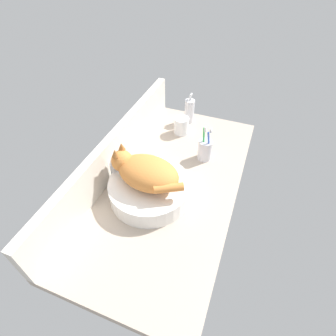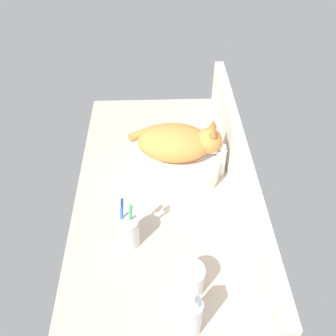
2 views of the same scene
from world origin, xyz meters
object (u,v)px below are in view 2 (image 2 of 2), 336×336
object	(u,v)px
faucet	(219,158)
sink_basin	(174,163)
cat	(179,142)
soap_dispenser	(192,317)
toothbrush_cup	(129,231)
water_glass	(191,280)

from	to	relation	value
faucet	sink_basin	bearing A→B (deg)	-95.78
cat	faucet	size ratio (longest dim) A/B	2.35
soap_dispenser	toothbrush_cup	size ratio (longest dim) A/B	0.89
soap_dispenser	toothbrush_cup	xyz separation A→B (cm)	(-27.36, -16.46, -1.37)
sink_basin	soap_dispenser	bearing A→B (deg)	1.49
toothbrush_cup	faucet	bearing A→B (deg)	134.01
faucet	toothbrush_cup	distance (cm)	42.34
faucet	toothbrush_cup	xyz separation A→B (cm)	(29.39, -30.42, -1.82)
cat	water_glass	xyz separation A→B (cm)	(46.71, 0.85, -9.66)
cat	soap_dispenser	distance (cm)	58.66
sink_basin	faucet	bearing A→B (deg)	84.22
soap_dispenser	water_glass	size ratio (longest dim) A/B	1.85
sink_basin	water_glass	xyz separation A→B (cm)	(46.77, 2.22, 0.05)
toothbrush_cup	water_glass	xyz separation A→B (cm)	(15.81, 17.16, -1.49)
sink_basin	faucet	xyz separation A→B (cm)	(1.57, 15.48, 3.36)
toothbrush_cup	water_glass	size ratio (longest dim) A/B	2.07
sink_basin	soap_dispenser	distance (cm)	58.41
soap_dispenser	toothbrush_cup	bearing A→B (deg)	-148.96
soap_dispenser	water_glass	distance (cm)	11.92
soap_dispenser	toothbrush_cup	distance (cm)	31.96
cat	water_glass	bearing A→B (deg)	1.04
soap_dispenser	toothbrush_cup	world-z (taller)	toothbrush_cup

